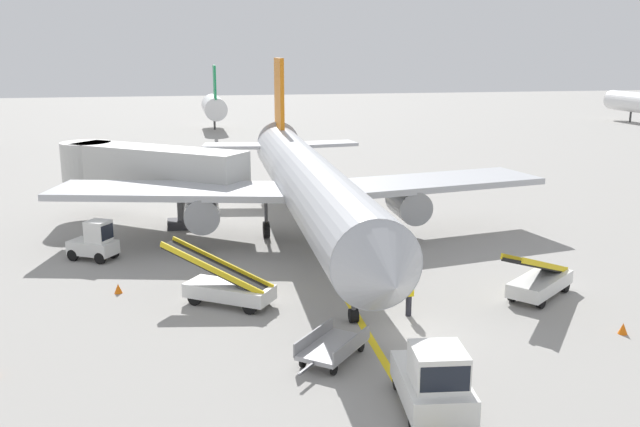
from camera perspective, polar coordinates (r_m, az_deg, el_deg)
ground_plane at (r=26.97m, az=6.87°, el=-9.99°), size 300.00×300.00×0.00m
taxi_line_yellow at (r=31.14m, az=1.98°, el=-6.66°), size 2.99×79.96×0.01m
airliner at (r=38.60m, az=-1.04°, el=2.50°), size 28.59×35.29×10.10m
jet_bridge at (r=44.69m, az=-14.62°, el=3.71°), size 11.61×9.84×4.85m
pushback_tug at (r=21.55m, az=9.33°, el=-13.39°), size 2.33×3.81×2.20m
baggage_tug_near_wing at (r=37.77m, az=-17.99°, el=-2.27°), size 2.73×2.36×2.10m
belt_loader_forward_hold at (r=32.02m, az=17.55°, el=-5.26°), size 4.71×4.06×2.59m
belt_loader_aft_hold at (r=30.01m, az=-7.66°, el=-5.98°), size 4.83×3.87×2.59m
baggage_cart_loaded at (r=24.77m, az=1.04°, el=-10.89°), size 3.06×3.38×0.94m
ground_crew_marshaller at (r=28.67m, az=7.31°, el=-6.61°), size 0.36×0.24×1.70m
safety_cone_nose_left at (r=42.27m, az=6.10°, el=-1.06°), size 0.36×0.36×0.44m
safety_cone_wingtip_left at (r=32.51m, az=-16.23°, el=-5.93°), size 0.36×0.36×0.44m
safety_cone_wingtip_right at (r=39.83m, az=6.51°, el=-1.96°), size 0.36×0.36×0.44m
safety_cone_tail_area at (r=29.33m, az=23.62°, el=-8.64°), size 0.36×0.36×0.44m
distant_aircraft_mid_right at (r=97.25m, az=-8.69°, el=8.70°), size 3.00×10.10×8.80m
distant_aircraft_far_right at (r=116.23m, az=24.27°, el=8.41°), size 3.00×10.10×8.80m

